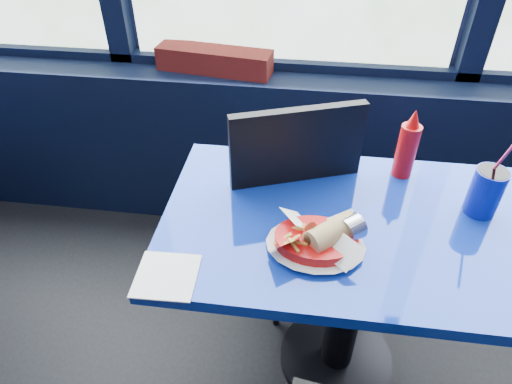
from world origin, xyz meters
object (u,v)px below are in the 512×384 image
food_basket (318,239)px  near_table (354,264)px  planter_box (214,60)px  soda_cup (486,191)px  chair_near_back (307,196)px  ketchup_bottle (407,147)px

food_basket → near_table: bearing=26.2°
near_table → planter_box: planter_box is taller
planter_box → soda_cup: size_ratio=1.62×
planter_box → soda_cup: 1.25m
planter_box → food_basket: size_ratio=1.80×
chair_near_back → soda_cup: soda_cup is taller
near_table → soda_cup: size_ratio=3.78×
near_table → planter_box: bearing=125.6°
ketchup_bottle → food_basket: bearing=-125.1°
near_table → soda_cup: 0.45m
near_table → chair_near_back: (-0.17, 0.31, 0.01)m
food_basket → soda_cup: size_ratio=0.90×
near_table → food_basket: 0.28m
food_basket → soda_cup: bearing=8.0°
chair_near_back → soda_cup: bearing=137.8°
chair_near_back → food_basket: bearing=74.6°
near_table → planter_box: (-0.63, 0.88, 0.28)m
planter_box → ketchup_bottle: 0.98m
near_table → chair_near_back: 0.35m
near_table → ketchup_bottle: (0.14, 0.26, 0.29)m
chair_near_back → planter_box: 0.78m
planter_box → near_table: bearing=-46.6°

